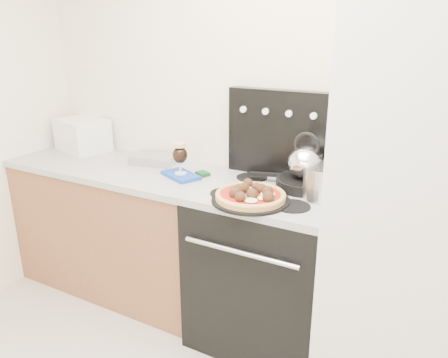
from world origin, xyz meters
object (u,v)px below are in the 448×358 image
Objects in this scene: oven_mitt at (181,175)px; pizza at (251,194)px; pizza_pan at (250,200)px; stock_pot at (325,183)px; base_cabinet at (122,229)px; toaster_oven at (83,135)px; fridge at (410,212)px; stove_body at (267,270)px; tea_kettle at (306,160)px; beer_glass at (180,158)px; skillet at (304,183)px.

pizza reaches higher than oven_mitt.
stock_pot is (0.31, 0.22, 0.08)m from pizza_pan.
pizza_pan is at bearing -145.23° from stock_pot.
toaster_oven is at bearing 160.72° from base_cabinet.
fridge is 7.74× the size of oven_mitt.
base_cabinet is 0.76m from toaster_oven.
stove_body is at bearing 177.95° from fridge.
toaster_oven reaches higher than stove_body.
tea_kettle is (0.17, 0.31, 0.16)m from pizza_pan.
tea_kettle is (1.25, 0.10, 0.65)m from base_cabinet.
beer_glass is 0.60m from pizza_pan.
toaster_oven is 1.71m from skillet.
beer_glass is 0.74m from tea_kettle.
toaster_oven is 1.03× the size of pizza.
stock_pot is (0.87, 0.02, 0.09)m from oven_mitt.
stove_body is 2.23× the size of pizza_pan.
toaster_oven is 1.48× the size of oven_mitt.
oven_mitt reaches higher than base_cabinet.
stock_pot is (1.39, 0.01, 0.57)m from base_cabinet.
skillet is (0.17, 0.31, -0.01)m from pizza.
stove_body is 4.57× the size of beer_glass.
beer_glass reaches higher than pizza_pan.
base_cabinet is 1.36m from skillet.
stove_body is (1.10, -0.02, 0.01)m from base_cabinet.
stock_pot reaches higher than stove_body.
stock_pot is (0.31, 0.22, 0.04)m from pizza.
oven_mitt is at bearing -166.37° from tea_kettle.
pizza_pan is 0.36m from skillet.
pizza_pan is 0.39m from tea_kettle.
stove_body is at bearing -173.02° from stock_pot.
pizza_pan is at bearing -10.93° from base_cabinet.
oven_mitt is 0.74m from skillet.
base_cabinet is 6.47× the size of stock_pot.
oven_mitt is 0.59m from pizza_pan.
pizza is (0.00, 0.00, 0.03)m from pizza_pan.
base_cabinet is 7.54× the size of beer_glass.
skillet is (0.73, 0.12, -0.07)m from beer_glass.
tea_kettle reaches higher than base_cabinet.
fridge is at bearing -8.20° from stock_pot.
stock_pot is at bearing 10.57° from toaster_oven.
stove_body is 0.46× the size of fridge.
pizza_pan reaches higher than oven_mitt.
pizza is (0.56, -0.20, 0.05)m from oven_mitt.
toaster_oven is at bearing 174.72° from fridge.
fridge reaches higher than beer_glass.
toaster_oven reaches higher than pizza.
skillet reaches higher than stove_body.
stove_body is 2.87× the size of skillet.
tea_kettle reaches higher than beer_glass.
fridge is at bearing 12.22° from pizza_pan.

